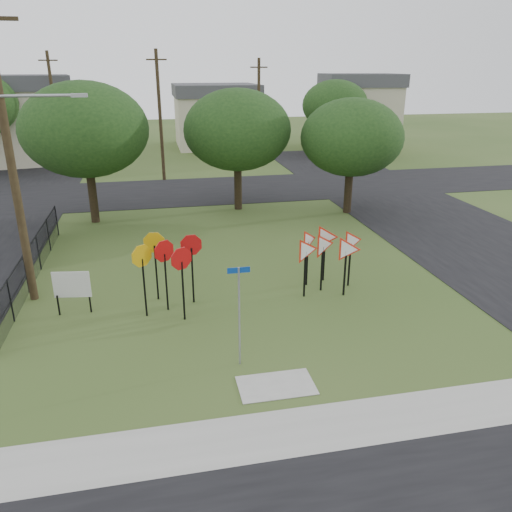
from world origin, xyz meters
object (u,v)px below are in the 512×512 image
(yield_sign_cluster, at_px, (326,246))
(info_board, at_px, (72,286))
(stop_sign_cluster, at_px, (167,258))
(street_name_sign, at_px, (239,310))

(yield_sign_cluster, bearing_deg, info_board, -178.56)
(yield_sign_cluster, distance_m, info_board, 8.98)
(stop_sign_cluster, bearing_deg, street_name_sign, -65.42)
(street_name_sign, relative_size, info_board, 1.92)
(street_name_sign, relative_size, stop_sign_cluster, 1.16)
(street_name_sign, bearing_deg, info_board, 139.90)
(street_name_sign, xyz_separation_m, stop_sign_cluster, (-1.77, 3.86, 0.19))
(yield_sign_cluster, relative_size, info_board, 1.89)
(street_name_sign, height_order, info_board, street_name_sign)
(stop_sign_cluster, xyz_separation_m, yield_sign_cluster, (5.78, 0.53, -0.19))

